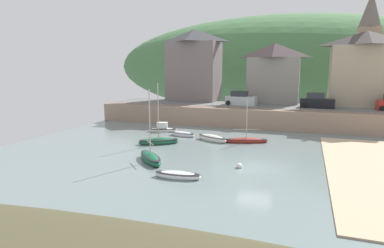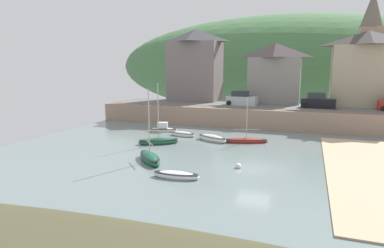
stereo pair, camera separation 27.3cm
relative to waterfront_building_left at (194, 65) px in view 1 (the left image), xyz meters
name	(u,v)px [view 1 (the left image)]	position (x,y,z in m)	size (l,w,h in m)	color
ground	(254,226)	(14.96, -34.76, -7.79)	(48.00, 41.00, 0.61)	slate
quay_seawall	(277,118)	(13.56, -7.70, -6.60)	(48.00, 9.40, 2.40)	gray
hillside_backdrop	(283,66)	(11.38, 30.00, -0.12)	(80.00, 44.00, 22.40)	#447143
waterfront_building_left	(194,65)	(0.00, 0.00, 0.00)	(7.95, 5.87, 10.96)	slate
waterfront_building_centre	(274,73)	(12.20, 0.00, -1.19)	(7.48, 4.64, 8.56)	gray
waterfront_building_right	(365,68)	(23.99, 0.00, -0.56)	(8.78, 5.78, 9.86)	tan
church_with_spire	(368,47)	(24.70, 4.00, 2.49)	(3.00, 3.00, 15.61)	tan
rowboat_small_beached	(150,158)	(5.34, -26.24, -7.66)	(3.61, 3.75, 6.02)	#165639
sailboat_white_hull	(162,129)	(1.01, -14.49, -7.65)	(3.60, 2.13, 1.27)	silver
sailboat_tall_mast	(212,138)	(7.92, -17.27, -7.70)	(3.81, 2.60, 0.84)	silver
fishing_boat_green	(183,134)	(4.18, -16.06, -7.74)	(3.11, 1.43, 0.67)	white
dinghy_open_wooden	(159,141)	(3.28, -20.32, -7.68)	(4.11, 3.27, 6.17)	#1F573A
sailboat_far_left	(246,140)	(11.39, -16.83, -7.73)	(4.54, 2.50, 4.60)	maroon
sailboat_blue_trim	(178,175)	(8.87, -29.20, -7.76)	(3.37, 1.26, 0.61)	white
parked_car_near_slipway	(241,99)	(8.35, -4.50, -4.75)	(4.23, 2.05, 1.95)	#B4BDBF
parked_car_by_wall	(317,102)	(18.22, -4.50, -4.75)	(4.27, 2.17, 1.95)	black
mooring_buoy	(239,166)	(12.42, -25.52, -7.82)	(0.46, 0.46, 0.46)	silver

